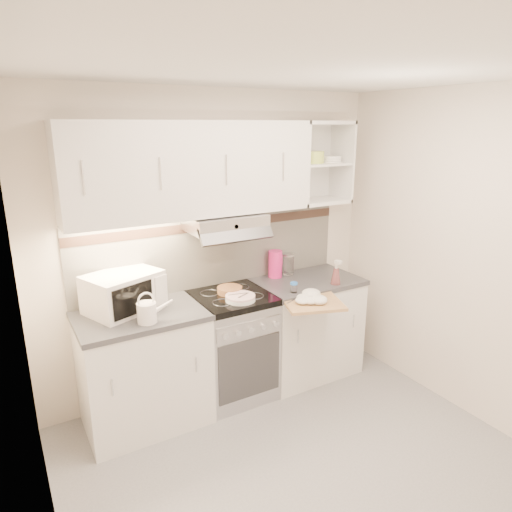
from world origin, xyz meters
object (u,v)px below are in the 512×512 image
(watering_can, at_px, (148,311))
(cutting_board, at_px, (312,303))
(electric_range, at_px, (232,345))
(microwave, at_px, (123,292))
(spray_bottle, at_px, (336,274))
(glass_jar, at_px, (288,264))
(pink_pitcher, at_px, (275,264))
(plate_stack, at_px, (240,298))

(watering_can, relative_size, cutting_board, 0.59)
(electric_range, xyz_separation_m, watering_can, (-0.74, -0.18, 0.53))
(microwave, relative_size, spray_bottle, 2.65)
(cutting_board, bearing_deg, glass_jar, 92.29)
(cutting_board, bearing_deg, spray_bottle, 44.93)
(electric_range, distance_m, pink_pitcher, 0.81)
(spray_bottle, bearing_deg, watering_can, 165.92)
(pink_pitcher, bearing_deg, cutting_board, -96.12)
(plate_stack, relative_size, pink_pitcher, 0.96)
(watering_can, height_order, spray_bottle, spray_bottle)
(microwave, bearing_deg, pink_pitcher, -17.84)
(glass_jar, height_order, cutting_board, glass_jar)
(plate_stack, distance_m, spray_bottle, 0.90)
(microwave, distance_m, spray_bottle, 1.75)
(microwave, distance_m, glass_jar, 1.52)
(pink_pitcher, bearing_deg, glass_jar, -2.32)
(glass_jar, height_order, spray_bottle, spray_bottle)
(plate_stack, distance_m, pink_pitcher, 0.65)
(microwave, height_order, glass_jar, microwave)
(pink_pitcher, height_order, glass_jar, pink_pitcher)
(electric_range, xyz_separation_m, spray_bottle, (0.89, -0.22, 0.54))
(electric_range, bearing_deg, pink_pitcher, 20.16)
(plate_stack, bearing_deg, watering_can, -177.42)
(watering_can, relative_size, glass_jar, 1.35)
(watering_can, bearing_deg, electric_range, 17.05)
(electric_range, xyz_separation_m, pink_pitcher, (0.54, 0.20, 0.57))
(microwave, height_order, cutting_board, microwave)
(microwave, bearing_deg, spray_bottle, -32.40)
(watering_can, height_order, plate_stack, watering_can)
(watering_can, relative_size, spray_bottle, 1.14)
(microwave, distance_m, plate_stack, 0.88)
(watering_can, height_order, glass_jar, watering_can)
(microwave, relative_size, glass_jar, 3.12)
(glass_jar, bearing_deg, electric_range, -163.77)
(microwave, height_order, pink_pitcher, microwave)
(microwave, bearing_deg, cutting_board, -42.86)
(electric_range, bearing_deg, glass_jar, 16.23)
(pink_pitcher, distance_m, cutting_board, 0.63)
(microwave, xyz_separation_m, plate_stack, (0.83, -0.26, -0.12))
(electric_range, distance_m, watering_can, 0.93)
(plate_stack, xyz_separation_m, pink_pitcher, (0.54, 0.35, 0.10))
(pink_pitcher, relative_size, spray_bottle, 1.07)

